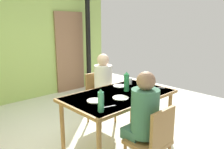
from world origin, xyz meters
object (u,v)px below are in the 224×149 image
Objects in this scene: person_near_diner at (144,111)px; water_bottle_green_near at (127,82)px; dining_table at (119,99)px; chair_far_diner at (99,94)px; person_far_diner at (104,80)px; chair_near_diner at (153,140)px; water_bottle_green_far at (101,101)px.

water_bottle_green_near is at bearing 55.78° from person_near_diner.
dining_table is 1.75× the size of chair_far_diner.
water_bottle_green_near is (0.17, 0.03, 0.20)m from dining_table.
dining_table is 0.73m from person_near_diner.
dining_table is at bearing 66.00° from person_far_diner.
water_bottle_green_far reaches higher than chair_near_diner.
person_near_diner is at bearing 67.83° from chair_far_diner.
person_far_diner is at bearing 78.83° from water_bottle_green_near.
chair_far_diner is at bearing 80.77° from water_bottle_green_near.
person_near_diner is 1.00× the size of person_far_diner.
chair_near_diner is at bearing -119.61° from water_bottle_green_near.
water_bottle_green_far is at bearing 129.96° from person_near_diner.
dining_table is 1.98× the size of person_near_diner.
person_near_diner reaches higher than water_bottle_green_far.
chair_near_diner is 0.31m from person_near_diner.
water_bottle_green_far is (-0.89, -0.97, 0.10)m from person_far_diner.
person_far_diner is 0.65m from water_bottle_green_near.
dining_table is 0.87m from chair_far_diner.
chair_near_diner is 1.13× the size of person_near_diner.
dining_table is at bearing 69.38° from chair_near_diner.
water_bottle_green_far is at bearing -152.85° from dining_table.
water_bottle_green_far is (-0.30, 0.49, 0.38)m from chair_near_diner.
chair_far_diner is (0.30, 0.80, -0.19)m from dining_table.
water_bottle_green_far reaches higher than dining_table.
person_far_diner is 2.95× the size of water_bottle_green_far.
chair_near_diner is 1.00× the size of chair_far_diner.
person_near_diner is at bearing -114.40° from dining_table.
dining_table is 5.82× the size of water_bottle_green_far.
water_bottle_green_near is at bearing 80.77° from chair_far_diner.
person_near_diner is 0.84m from water_bottle_green_near.
chair_far_diner is 0.31m from person_far_diner.
person_near_diner is at bearing -124.22° from water_bottle_green_near.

